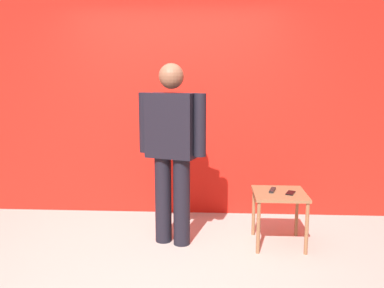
{
  "coord_description": "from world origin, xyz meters",
  "views": [
    {
      "loc": [
        0.46,
        -3.26,
        1.65
      ],
      "look_at": [
        0.25,
        0.55,
        1.01
      ],
      "focal_mm": 36.99,
      "sensor_mm": 36.0,
      "label": 1
    }
  ],
  "objects_px": {
    "side_table": "(279,200)",
    "cell_phone": "(291,193)",
    "tv_remote": "(272,190)",
    "standing_person": "(172,145)"
  },
  "relations": [
    {
      "from": "standing_person",
      "to": "side_table",
      "type": "height_order",
      "value": "standing_person"
    },
    {
      "from": "standing_person",
      "to": "side_table",
      "type": "relative_size",
      "value": 3.32
    },
    {
      "from": "standing_person",
      "to": "cell_phone",
      "type": "height_order",
      "value": "standing_person"
    },
    {
      "from": "standing_person",
      "to": "side_table",
      "type": "distance_m",
      "value": 1.2
    },
    {
      "from": "side_table",
      "to": "cell_phone",
      "type": "height_order",
      "value": "cell_phone"
    },
    {
      "from": "tv_remote",
      "to": "cell_phone",
      "type": "bearing_deg",
      "value": -6.62
    },
    {
      "from": "side_table",
      "to": "cell_phone",
      "type": "xyz_separation_m",
      "value": [
        0.1,
        -0.03,
        0.09
      ]
    },
    {
      "from": "standing_person",
      "to": "tv_remote",
      "type": "bearing_deg",
      "value": 3.26
    },
    {
      "from": "cell_phone",
      "to": "tv_remote",
      "type": "distance_m",
      "value": 0.18
    },
    {
      "from": "standing_person",
      "to": "tv_remote",
      "type": "height_order",
      "value": "standing_person"
    }
  ]
}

